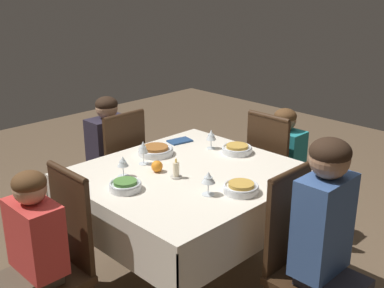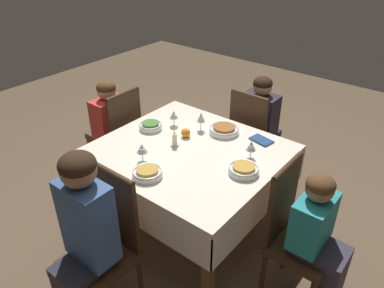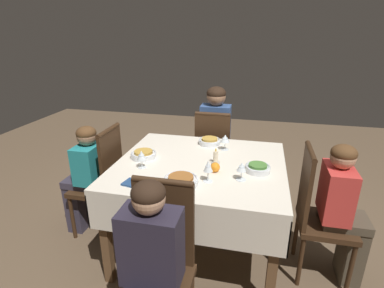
# 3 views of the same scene
# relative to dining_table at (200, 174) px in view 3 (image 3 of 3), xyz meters

# --- Properties ---
(ground_plane) EXTENTS (8.00, 8.00, 0.00)m
(ground_plane) POSITION_rel_dining_table_xyz_m (0.00, 0.00, -0.68)
(ground_plane) COLOR brown
(dining_table) EXTENTS (1.26, 1.15, 0.77)m
(dining_table) POSITION_rel_dining_table_xyz_m (0.00, 0.00, 0.00)
(dining_table) COLOR silver
(dining_table) RESTS_ON ground_plane
(chair_south) EXTENTS (0.37, 0.38, 0.98)m
(chair_south) POSITION_rel_dining_table_xyz_m (0.02, -0.80, -0.15)
(chair_south) COLOR #382314
(chair_south) RESTS_ON ground_plane
(chair_east) EXTENTS (0.38, 0.37, 0.98)m
(chair_east) POSITION_rel_dining_table_xyz_m (0.85, -0.03, -0.15)
(chair_east) COLOR #382314
(chair_east) RESTS_ON ground_plane
(chair_west) EXTENTS (0.38, 0.37, 0.98)m
(chair_west) POSITION_rel_dining_table_xyz_m (-0.85, 0.08, -0.15)
(chair_west) COLOR #382314
(chair_west) RESTS_ON ground_plane
(chair_north) EXTENTS (0.37, 0.38, 0.98)m
(chair_north) POSITION_rel_dining_table_xyz_m (0.06, 0.80, -0.15)
(chair_north) COLOR #382314
(chair_north) RESTS_ON ground_plane
(person_adult_denim) EXTENTS (0.30, 0.34, 1.20)m
(person_adult_denim) POSITION_rel_dining_table_xyz_m (0.02, -0.95, -0.00)
(person_adult_denim) COLOR #282833
(person_adult_denim) RESTS_ON ground_plane
(person_child_teal) EXTENTS (0.33, 0.30, 0.99)m
(person_child_teal) POSITION_rel_dining_table_xyz_m (1.02, -0.03, -0.14)
(person_child_teal) COLOR #383342
(person_child_teal) RESTS_ON ground_plane
(person_child_red) EXTENTS (0.33, 0.30, 1.03)m
(person_child_red) POSITION_rel_dining_table_xyz_m (-1.02, 0.08, -0.11)
(person_child_red) COLOR #4C4233
(person_child_red) RESTS_ON ground_plane
(person_child_dark) EXTENTS (0.30, 0.33, 1.07)m
(person_child_dark) POSITION_rel_dining_table_xyz_m (0.06, 0.96, -0.09)
(person_child_dark) COLOR #282833
(person_child_dark) RESTS_ON ground_plane
(bowl_south) EXTENTS (0.19, 0.19, 0.06)m
(bowl_south) POSITION_rel_dining_table_xyz_m (0.00, -0.41, 0.12)
(bowl_south) COLOR silver
(bowl_south) RESTS_ON dining_table
(wine_glass_south) EXTENTS (0.08, 0.08, 0.13)m
(wine_glass_south) POSITION_rel_dining_table_xyz_m (-0.15, -0.31, 0.19)
(wine_glass_south) COLOR white
(wine_glass_south) RESTS_ON dining_table
(bowl_east) EXTENTS (0.20, 0.20, 0.06)m
(bowl_east) POSITION_rel_dining_table_xyz_m (0.46, -0.00, 0.12)
(bowl_east) COLOR silver
(bowl_east) RESTS_ON dining_table
(wine_glass_east) EXTENTS (0.07, 0.07, 0.13)m
(wine_glass_east) POSITION_rel_dining_table_xyz_m (0.40, 0.18, 0.19)
(wine_glass_east) COLOR white
(wine_glass_east) RESTS_ON dining_table
(bowl_west) EXTENTS (0.18, 0.18, 0.06)m
(bowl_west) POSITION_rel_dining_table_xyz_m (-0.43, 0.06, 0.12)
(bowl_west) COLOR silver
(bowl_west) RESTS_ON dining_table
(wine_glass_west) EXTENTS (0.07, 0.07, 0.13)m
(wine_glass_west) POSITION_rel_dining_table_xyz_m (-0.32, 0.21, 0.18)
(wine_glass_west) COLOR white
(wine_glass_west) RESTS_ON dining_table
(bowl_north) EXTENTS (0.23, 0.23, 0.06)m
(bowl_north) POSITION_rel_dining_table_xyz_m (0.06, 0.36, 0.12)
(bowl_north) COLOR silver
(bowl_north) RESTS_ON dining_table
(wine_glass_north) EXTENTS (0.06, 0.06, 0.15)m
(wine_glass_north) POSITION_rel_dining_table_xyz_m (-0.11, 0.28, 0.20)
(wine_glass_north) COLOR white
(wine_glass_north) RESTS_ON dining_table
(candle_centerpiece) EXTENTS (0.07, 0.07, 0.12)m
(candle_centerpiece) POSITION_rel_dining_table_xyz_m (-0.11, -0.02, 0.13)
(candle_centerpiece) COLOR beige
(candle_centerpiece) RESTS_ON dining_table
(orange_fruit) EXTENTS (0.07, 0.07, 0.07)m
(orange_fruit) POSITION_rel_dining_table_xyz_m (-0.13, 0.13, 0.13)
(orange_fruit) COLOR orange
(orange_fruit) RESTS_ON dining_table
(napkin_red_folded) EXTENTS (0.18, 0.13, 0.01)m
(napkin_red_folded) POSITION_rel_dining_table_xyz_m (0.34, 0.43, 0.10)
(napkin_red_folded) COLOR navy
(napkin_red_folded) RESTS_ON dining_table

